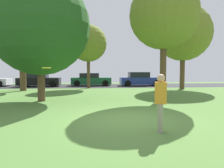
{
  "coord_description": "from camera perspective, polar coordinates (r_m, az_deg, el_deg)",
  "views": [
    {
      "loc": [
        -1.21,
        -7.22,
        1.7
      ],
      "look_at": [
        0.0,
        5.36,
        0.88
      ],
      "focal_mm": 33.47,
      "sensor_mm": 36.0,
      "label": 1
    }
  ],
  "objects": [
    {
      "name": "oak_tree_center",
      "position": [
        20.31,
        -6.5,
        10.95
      ],
      "size": [
        3.51,
        3.51,
        6.04
      ],
      "color": "brown",
      "rests_on": "ground_plane"
    },
    {
      "name": "maple_tree_near",
      "position": [
        19.15,
        -23.4,
        11.35
      ],
      "size": [
        3.8,
        3.8,
        6.29
      ],
      "color": "brown",
      "rests_on": "ground_plane"
    },
    {
      "name": "parked_car_green",
      "position": [
        23.48,
        -5.8,
        1.14
      ],
      "size": [
        4.38,
        1.99,
        1.4
      ],
      "color": "#195633",
      "rests_on": "ground_plane"
    },
    {
      "name": "parked_car_blue",
      "position": [
        23.54,
        7.72,
        1.23
      ],
      "size": [
        4.56,
        1.94,
        1.52
      ],
      "color": "#233893",
      "rests_on": "ground_plane"
    },
    {
      "name": "parked_car_black",
      "position": [
        23.55,
        -19.35,
        1.02
      ],
      "size": [
        4.33,
        2.03,
        1.49
      ],
      "color": "black",
      "rests_on": "ground_plane"
    },
    {
      "name": "ground_plane",
      "position": [
        7.51,
        3.97,
        -9.39
      ],
      "size": [
        44.0,
        44.0,
        0.0
      ],
      "primitive_type": "plane",
      "color": "#547F38"
    },
    {
      "name": "birch_tree_lone",
      "position": [
        12.42,
        -19.08,
        14.87
      ],
      "size": [
        5.44,
        5.44,
        6.87
      ],
      "color": "brown",
      "rests_on": "ground_plane"
    },
    {
      "name": "person_thrower",
      "position": [
        5.89,
        13.13,
        -4.42
      ],
      "size": [
        0.37,
        0.31,
        1.6
      ],
      "rotation": [
        0.0,
        0.0,
        2.82
      ],
      "color": "gray",
      "rests_on": "ground_plane"
    },
    {
      "name": "oak_tree_right",
      "position": [
        12.75,
        13.98,
        17.77
      ],
      "size": [
        3.91,
        3.91,
        6.8
      ],
      "color": "brown",
      "rests_on": "ground_plane"
    },
    {
      "name": "maple_tree_far",
      "position": [
        20.73,
        18.85,
        13.05
      ],
      "size": [
        5.12,
        5.12,
        7.71
      ],
      "color": "brown",
      "rests_on": "ground_plane"
    },
    {
      "name": "frisbee_disc",
      "position": [
        6.75,
        -17.48,
        4.24
      ],
      "size": [
        0.37,
        0.37,
        0.04
      ],
      "color": "yellow"
    },
    {
      "name": "road_strip",
      "position": [
        23.31,
        -2.51,
        -0.46
      ],
      "size": [
        44.0,
        6.4,
        0.01
      ],
      "primitive_type": "cube",
      "color": "#28282B",
      "rests_on": "ground_plane"
    },
    {
      "name": "street_lamp_post",
      "position": [
        20.39,
        -23.3,
        4.96
      ],
      "size": [
        0.14,
        0.14,
        4.5
      ],
      "primitive_type": "cylinder",
      "color": "#2D2D33",
      "rests_on": "ground_plane"
    }
  ]
}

